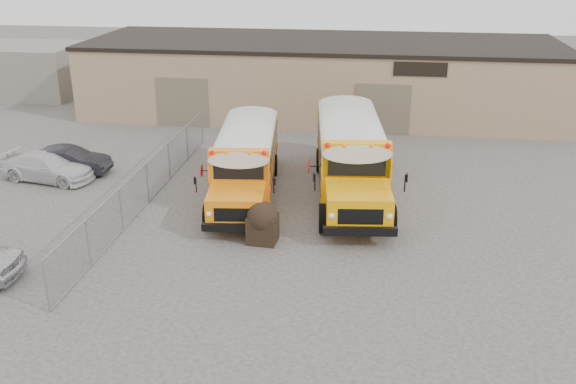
# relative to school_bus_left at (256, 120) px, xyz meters

# --- Properties ---
(ground) EXTENTS (120.00, 120.00, 0.00)m
(ground) POSITION_rel_school_bus_left_xyz_m (2.75, -11.04, -1.70)
(ground) COLOR #44413F
(ground) RESTS_ON ground
(warehouse) EXTENTS (30.20, 10.20, 4.67)m
(warehouse) POSITION_rel_school_bus_left_xyz_m (2.75, 8.95, 0.67)
(warehouse) COLOR #8E7757
(warehouse) RESTS_ON ground
(chainlink_fence) EXTENTS (0.07, 18.07, 1.81)m
(chainlink_fence) POSITION_rel_school_bus_left_xyz_m (-3.25, -8.04, -0.80)
(chainlink_fence) COLOR gray
(chainlink_fence) RESTS_ON ground
(distant_building_left) EXTENTS (8.00, 6.00, 3.60)m
(distant_building_left) POSITION_rel_school_bus_left_xyz_m (-19.25, 10.96, 0.10)
(distant_building_left) COLOR gray
(distant_building_left) RESTS_ON ground
(school_bus_left) EXTENTS (3.58, 10.26, 2.94)m
(school_bus_left) POSITION_rel_school_bus_left_xyz_m (0.00, 0.00, 0.00)
(school_bus_left) COLOR orange
(school_bus_left) RESTS_ON ground
(school_bus_right) EXTENTS (4.04, 11.60, 3.32)m
(school_bus_right) POSITION_rel_school_bus_left_xyz_m (4.58, 1.66, 0.22)
(school_bus_right) COLOR #FFA606
(school_bus_right) RESTS_ON ground
(tarp_bundle) EXTENTS (1.19, 1.19, 1.63)m
(tarp_bundle) POSITION_rel_school_bus_left_xyz_m (2.39, -11.22, -0.87)
(tarp_bundle) COLOR black
(tarp_bundle) RESTS_ON ground
(car_white) EXTENTS (4.79, 2.60, 1.32)m
(car_white) POSITION_rel_school_bus_left_xyz_m (-8.93, -6.03, -1.04)
(car_white) COLOR silver
(car_white) RESTS_ON ground
(car_dark) EXTENTS (4.11, 1.66, 1.33)m
(car_dark) POSITION_rel_school_bus_left_xyz_m (-8.35, -5.04, -1.04)
(car_dark) COLOR black
(car_dark) RESTS_ON ground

